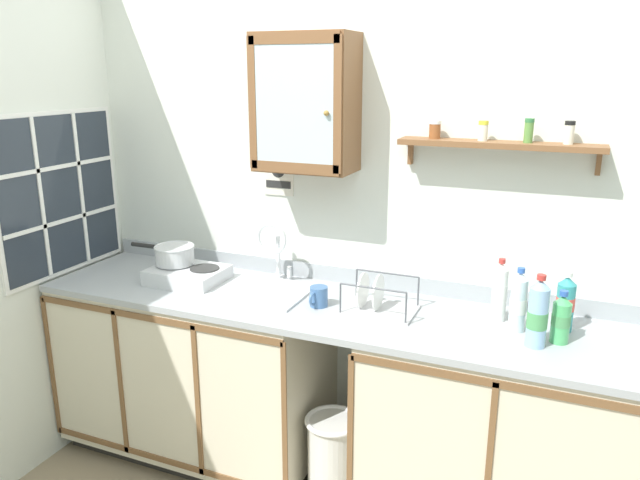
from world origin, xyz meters
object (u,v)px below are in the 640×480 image
at_px(trash_bin, 332,460).
at_px(saucepan, 174,254).
at_px(bottle_soda_green_2, 561,319).
at_px(bottle_opaque_white_3, 500,292).
at_px(mug, 319,297).
at_px(warning_sign, 279,175).
at_px(wall_cabinet, 306,103).
at_px(hot_plate_stove, 188,275).
at_px(dish_rack, 377,303).
at_px(sink, 260,295).
at_px(bottle_water_clear_1, 518,302).
at_px(bottle_detergent_teal_4, 565,304).
at_px(bottle_water_blue_0, 538,314).

bearing_deg(trash_bin, saucepan, 170.72).
height_order(bottle_soda_green_2, bottle_opaque_white_3, bottle_opaque_white_3).
relative_size(mug, trash_bin, 0.26).
xyz_separation_m(bottle_opaque_white_3, warning_sign, (-1.13, 0.19, 0.39)).
relative_size(wall_cabinet, trash_bin, 1.37).
distance_m(hot_plate_stove, dish_rack, 0.99).
bearing_deg(sink, saucepan, -177.79).
relative_size(saucepan, bottle_water_clear_1, 1.34).
relative_size(bottle_detergent_teal_4, warning_sign, 1.24).
distance_m(dish_rack, mug, 0.26).
bearing_deg(wall_cabinet, hot_plate_stove, -161.82).
bearing_deg(warning_sign, sink, -84.86).
bearing_deg(hot_plate_stove, bottle_soda_green_2, -0.55).
distance_m(bottle_opaque_white_3, dish_rack, 0.53).
bearing_deg(warning_sign, trash_bin, -42.89).
bearing_deg(bottle_soda_green_2, saucepan, 178.84).
height_order(bottle_opaque_white_3, wall_cabinet, wall_cabinet).
height_order(bottle_water_clear_1, wall_cabinet, wall_cabinet).
height_order(hot_plate_stove, bottle_soda_green_2, bottle_soda_green_2).
relative_size(saucepan, bottle_opaque_white_3, 1.31).
relative_size(sink, bottle_water_blue_0, 1.67).
bearing_deg(mug, bottle_detergent_teal_4, 8.12).
height_order(bottle_water_blue_0, wall_cabinet, wall_cabinet).
relative_size(bottle_soda_green_2, bottle_detergent_teal_4, 0.85).
relative_size(warning_sign, trash_bin, 0.45).
bearing_deg(bottle_water_clear_1, wall_cabinet, 171.41).
xyz_separation_m(bottle_water_blue_0, bottle_detergent_teal_4, (0.09, 0.20, -0.01)).
height_order(hot_plate_stove, mug, mug).
bearing_deg(saucepan, hot_plate_stove, -12.73).
height_order(dish_rack, wall_cabinet, wall_cabinet).
bearing_deg(sink, wall_cabinet, 39.12).
xyz_separation_m(saucepan, warning_sign, (0.45, 0.29, 0.38)).
distance_m(sink, warning_sign, 0.61).
bearing_deg(warning_sign, bottle_water_clear_1, -12.77).
bearing_deg(trash_bin, bottle_detergent_teal_4, 14.67).
height_order(hot_plate_stove, wall_cabinet, wall_cabinet).
height_order(hot_plate_stove, bottle_detergent_teal_4, bottle_detergent_teal_4).
height_order(hot_plate_stove, trash_bin, hot_plate_stove).
xyz_separation_m(mug, wall_cabinet, (-0.16, 0.22, 0.84)).
bearing_deg(trash_bin, bottle_soda_green_2, 7.20).
bearing_deg(hot_plate_stove, bottle_detergent_teal_4, 3.54).
bearing_deg(dish_rack, sink, 177.42).
bearing_deg(dish_rack, wall_cabinet, 157.30).
bearing_deg(dish_rack, hot_plate_stove, -179.30).
xyz_separation_m(dish_rack, mug, (-0.26, -0.05, 0.01)).
bearing_deg(bottle_opaque_white_3, sink, -176.03).
bearing_deg(warning_sign, bottle_soda_green_2, -13.30).
height_order(sink, bottle_opaque_white_3, sink).
relative_size(sink, saucepan, 1.35).
xyz_separation_m(hot_plate_stove, dish_rack, (0.99, 0.01, -0.00)).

